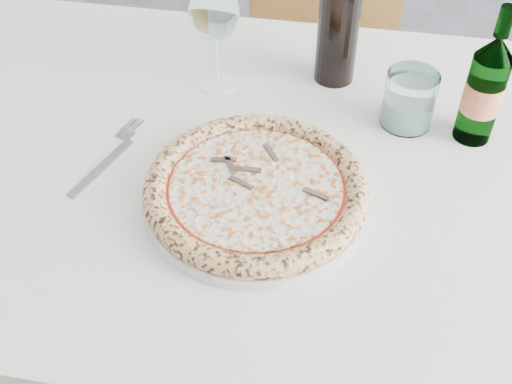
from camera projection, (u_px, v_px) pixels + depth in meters
The scene contains 9 objects.
dining_table at pixel (274, 198), 1.08m from camera, with size 1.57×1.05×0.76m.
chair_far at pixel (330, 37), 1.71m from camera, with size 0.54×0.54×0.93m.
plate at pixel (256, 197), 0.95m from camera, with size 0.33×0.33×0.02m.
pizza at pixel (256, 189), 0.94m from camera, with size 0.33×0.33×0.03m.
fork at pixel (109, 157), 1.02m from camera, with size 0.04×0.21×0.00m.
wine_glass at pixel (214, 13), 1.07m from camera, with size 0.09×0.09×0.20m.
tumbler at pixel (409, 103), 1.06m from camera, with size 0.09×0.09×0.10m.
beer_bottle at pixel (485, 89), 1.00m from camera, with size 0.06×0.06×0.23m.
wine_bottle at pixel (340, 15), 1.10m from camera, with size 0.07×0.07×0.30m.
Camera 1 is at (0.16, -0.73, 1.43)m, focal length 45.00 mm.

